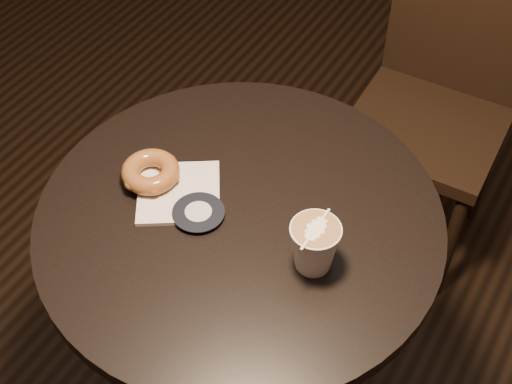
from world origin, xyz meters
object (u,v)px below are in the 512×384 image
at_px(chair, 446,75).
at_px(pastry_bag, 179,193).
at_px(doughnut, 151,172).
at_px(latte_cup, 314,247).
at_px(cafe_table, 241,281).

height_order(chair, pastry_bag, chair).
xyz_separation_m(chair, doughnut, (-0.28, -0.83, 0.24)).
bearing_deg(chair, doughnut, -110.67).
bearing_deg(chair, latte_cup, -88.63).
distance_m(chair, doughnut, 0.91).
xyz_separation_m(chair, latte_cup, (0.05, -0.84, 0.26)).
distance_m(chair, latte_cup, 0.88).
relative_size(doughnut, latte_cup, 1.14).
xyz_separation_m(cafe_table, latte_cup, (0.16, -0.03, 0.24)).
bearing_deg(doughnut, latte_cup, -2.36).
distance_m(cafe_table, doughnut, 0.28).
relative_size(cafe_table, doughnut, 7.29).
distance_m(pastry_bag, latte_cup, 0.27).
distance_m(cafe_table, pastry_bag, 0.23).
relative_size(pastry_bag, doughnut, 1.38).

